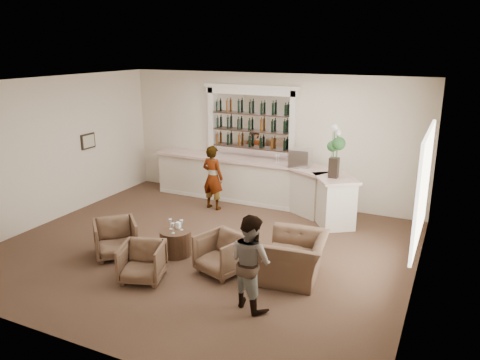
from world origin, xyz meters
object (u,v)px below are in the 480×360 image
armchair_left (115,238)px  flower_vase (335,148)px  cocktail_table (176,243)px  armchair_right (222,254)px  guest (250,262)px  armchair_far (295,257)px  armchair_center (142,262)px  espresso_machine (300,158)px  sommelier (213,178)px  bar_counter (256,182)px

armchair_left → flower_vase: 4.98m
cocktail_table → flower_vase: (2.35, 2.82, 1.55)m
armchair_right → flower_vase: 3.62m
guest → armchair_far: guest is taller
armchair_center → espresso_machine: (1.34, 4.54, 1.02)m
flower_vase → armchair_left: bearing=-135.0°
espresso_machine → sommelier: bearing=-162.1°
armchair_left → sommelier: bearing=37.6°
guest → armchair_right: 1.30m
espresso_machine → armchair_left: bearing=-123.4°
bar_counter → espresso_machine: espresso_machine is taller
espresso_machine → flower_vase: 1.23m
sommelier → espresso_machine: 2.21m
armchair_far → espresso_machine: espresso_machine is taller
armchair_right → espresso_machine: 3.84m
armchair_left → cocktail_table: bearing=-17.4°
cocktail_table → armchair_center: 1.12m
bar_counter → armchair_far: (2.23, -3.37, -0.19)m
bar_counter → flower_vase: flower_vase is taller
sommelier → armchair_left: 3.29m
sommelier → armchair_far: 4.03m
armchair_far → flower_vase: flower_vase is taller
armchair_center → armchair_right: 1.40m
sommelier → armchair_left: size_ratio=2.03×
armchair_center → flower_vase: (2.31, 3.94, 1.47)m
bar_counter → guest: (1.90, -4.56, 0.19)m
cocktail_table → armchair_left: (-1.02, -0.54, 0.11)m
sommelier → espresso_machine: size_ratio=3.30×
sommelier → armchair_right: sommelier is taller
cocktail_table → armchair_right: armchair_right is taller
sommelier → armchair_far: bearing=148.0°
bar_counter → armchair_center: bearing=-91.9°
armchair_center → armchair_right: (1.12, 0.84, 0.03)m
guest → armchair_right: size_ratio=1.92×
cocktail_table → armchair_far: armchair_far is taller
sommelier → armchair_far: sommelier is taller
armchair_right → armchair_far: armchair_far is taller
sommelier → flower_vase: 3.15m
espresso_machine → guest: bearing=-83.3°
armchair_center → sommelier: bearing=80.8°
guest → armchair_right: bearing=-17.1°
espresso_machine → bar_counter: bearing=175.7°
cocktail_table → sommelier: (-0.63, 2.69, 0.56)m
armchair_center → flower_vase: size_ratio=0.62×
bar_counter → armchair_left: 4.20m
bar_counter → espresso_machine: bearing=-2.0°
guest → espresso_machine: (-0.72, 4.52, 0.59)m
espresso_machine → armchair_center: bearing=-108.7°
bar_counter → espresso_machine: 1.42m
armchair_left → flower_vase: flower_vase is taller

